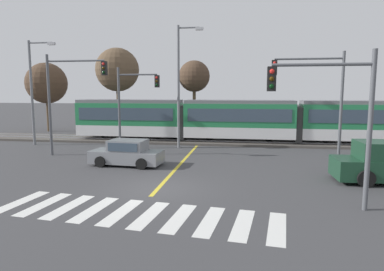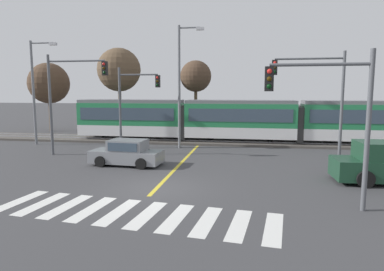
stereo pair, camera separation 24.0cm
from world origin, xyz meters
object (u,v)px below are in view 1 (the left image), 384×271
at_px(traffic_light_near_right, 334,106).
at_px(bare_tree_west, 117,70).
at_px(traffic_light_far_left, 132,96).
at_px(bare_tree_far_west, 46,83).
at_px(traffic_light_mid_right, 318,90).
at_px(light_rail_tram, 239,119).
at_px(street_lamp_west, 34,86).
at_px(street_lamp_centre, 181,80).
at_px(bare_tree_east, 194,77).
at_px(sedan_crossing, 127,154).
at_px(traffic_light_mid_left, 67,89).

relative_size(traffic_light_near_right, bare_tree_west, 0.68).
bearing_deg(traffic_light_far_left, bare_tree_far_west, 143.94).
distance_m(traffic_light_far_left, traffic_light_mid_right, 13.16).
distance_m(light_rail_tram, street_lamp_west, 16.86).
relative_size(street_lamp_centre, bare_tree_east, 1.25).
bearing_deg(street_lamp_west, bare_tree_east, 36.94).
relative_size(traffic_light_mid_right, traffic_light_near_right, 1.15).
distance_m(bare_tree_far_west, bare_tree_east, 16.04).
bearing_deg(traffic_light_near_right, sedan_crossing, 149.20).
bearing_deg(street_lamp_centre, bare_tree_east, 91.70).
height_order(sedan_crossing, traffic_light_mid_left, traffic_light_mid_left).
relative_size(sedan_crossing, street_lamp_centre, 0.47).
height_order(traffic_light_mid_left, traffic_light_mid_right, traffic_light_mid_left).
bearing_deg(bare_tree_far_west, traffic_light_near_right, -40.89).
bearing_deg(bare_tree_east, sedan_crossing, -96.50).
bearing_deg(traffic_light_far_left, bare_tree_east, 70.31).
height_order(light_rail_tram, street_lamp_centre, street_lamp_centre).
bearing_deg(street_lamp_centre, traffic_light_near_right, -57.29).
height_order(traffic_light_near_right, street_lamp_centre, street_lamp_centre).
bearing_deg(bare_tree_far_west, street_lamp_centre, -27.64).
bearing_deg(bare_tree_east, traffic_light_mid_right, -52.46).
bearing_deg(bare_tree_west, traffic_light_far_left, -62.16).
bearing_deg(street_lamp_west, light_rail_tram, 12.11).
bearing_deg(traffic_light_mid_left, traffic_light_near_right, -29.09).
bearing_deg(traffic_light_mid_left, sedan_crossing, -25.38).
bearing_deg(traffic_light_far_left, bare_tree_west, 117.84).
bearing_deg(traffic_light_mid_right, bare_tree_west, 147.01).
xyz_separation_m(traffic_light_near_right, street_lamp_west, (-19.98, 12.29, 0.93)).
bearing_deg(bare_tree_far_west, street_lamp_west, -63.62).
bearing_deg(bare_tree_far_west, traffic_light_mid_left, -53.56).
height_order(light_rail_tram, bare_tree_far_west, bare_tree_far_west).
height_order(traffic_light_near_right, street_lamp_west, street_lamp_west).
relative_size(sedan_crossing, traffic_light_near_right, 0.74).
relative_size(light_rail_tram, bare_tree_far_west, 3.80).
relative_size(traffic_light_near_right, bare_tree_far_west, 0.79).
bearing_deg(street_lamp_west, bare_tree_west, 60.92).
distance_m(sedan_crossing, bare_tree_east, 16.01).
bearing_deg(street_lamp_west, sedan_crossing, -32.40).
relative_size(traffic_light_far_left, street_lamp_centre, 0.67).
relative_size(bare_tree_west, bare_tree_east, 1.16).
height_order(light_rail_tram, sedan_crossing, light_rail_tram).
relative_size(traffic_light_mid_left, bare_tree_west, 0.79).
bearing_deg(bare_tree_east, street_lamp_west, -143.06).
bearing_deg(light_rail_tram, traffic_light_mid_left, -146.17).
xyz_separation_m(bare_tree_west, bare_tree_east, (7.51, 1.30, -0.66)).
distance_m(traffic_light_mid_left, traffic_light_mid_right, 16.07).
relative_size(traffic_light_far_left, bare_tree_east, 0.83).
height_order(traffic_light_far_left, street_lamp_west, street_lamp_west).
bearing_deg(traffic_light_mid_left, bare_tree_west, 94.61).
xyz_separation_m(traffic_light_far_left, traffic_light_near_right, (11.62, -11.81, -0.14)).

